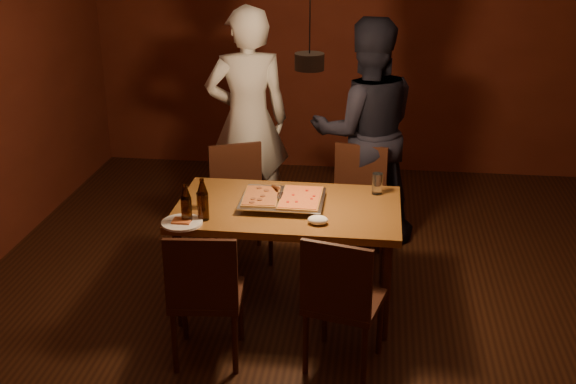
# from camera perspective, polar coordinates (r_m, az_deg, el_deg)

# --- Properties ---
(room_shell) EXTENTS (6.00, 6.00, 6.00)m
(room_shell) POSITION_cam_1_polar(r_m,az_deg,el_deg) (4.50, 1.65, 5.89)
(room_shell) COLOR #341B0E
(room_shell) RESTS_ON ground
(dining_table) EXTENTS (1.50, 0.90, 0.75)m
(dining_table) POSITION_cam_1_polar(r_m,az_deg,el_deg) (4.87, 0.00, -1.90)
(dining_table) COLOR brown
(dining_table) RESTS_ON floor
(chair_far_left) EXTENTS (0.56, 0.56, 0.49)m
(chair_far_left) POSITION_cam_1_polar(r_m,az_deg,el_deg) (5.66, -3.89, 0.03)
(chair_far_left) COLOR #38190F
(chair_far_left) RESTS_ON floor
(chair_far_right) EXTENTS (0.50, 0.50, 0.49)m
(chair_far_right) POSITION_cam_1_polar(r_m,az_deg,el_deg) (5.65, 5.44, -0.06)
(chair_far_right) COLOR #38190F
(chair_far_right) RESTS_ON floor
(chair_near_left) EXTENTS (0.46, 0.46, 0.49)m
(chair_near_left) POSITION_cam_1_polar(r_m,az_deg,el_deg) (4.31, -6.61, -7.43)
(chair_near_left) COLOR #38190F
(chair_near_left) RESTS_ON floor
(chair_near_right) EXTENTS (0.51, 0.51, 0.49)m
(chair_near_right) POSITION_cam_1_polar(r_m,az_deg,el_deg) (4.23, 4.19, -7.95)
(chair_near_right) COLOR #38190F
(chair_near_right) RESTS_ON floor
(pizza_tray) EXTENTS (0.59, 0.50, 0.05)m
(pizza_tray) POSITION_cam_1_polar(r_m,az_deg,el_deg) (4.85, -0.41, -0.73)
(pizza_tray) COLOR silver
(pizza_tray) RESTS_ON dining_table
(pizza_meat) EXTENTS (0.25, 0.38, 0.02)m
(pizza_meat) POSITION_cam_1_polar(r_m,az_deg,el_deg) (4.85, -2.14, -0.31)
(pizza_meat) COLOR maroon
(pizza_meat) RESTS_ON pizza_tray
(pizza_cheese) EXTENTS (0.27, 0.43, 0.02)m
(pizza_cheese) POSITION_cam_1_polar(r_m,az_deg,el_deg) (4.82, 1.01, -0.44)
(pizza_cheese) COLOR gold
(pizza_cheese) RESTS_ON pizza_tray
(spatula) EXTENTS (0.19, 0.25, 0.04)m
(spatula) POSITION_cam_1_polar(r_m,az_deg,el_deg) (4.84, -0.50, -0.28)
(spatula) COLOR silver
(spatula) RESTS_ON pizza_tray
(beer_bottle_a) EXTENTS (0.07, 0.07, 0.26)m
(beer_bottle_a) POSITION_cam_1_polar(r_m,az_deg,el_deg) (4.58, -8.05, -0.92)
(beer_bottle_a) COLOR black
(beer_bottle_a) RESTS_ON dining_table
(beer_bottle_b) EXTENTS (0.07, 0.07, 0.28)m
(beer_bottle_b) POSITION_cam_1_polar(r_m,az_deg,el_deg) (4.61, -6.76, -0.59)
(beer_bottle_b) COLOR black
(beer_bottle_b) RESTS_ON dining_table
(water_glass_left) EXTENTS (0.07, 0.07, 0.11)m
(water_glass_left) POSITION_cam_1_polar(r_m,az_deg,el_deg) (4.81, -6.84, -0.68)
(water_glass_left) COLOR silver
(water_glass_left) RESTS_ON dining_table
(water_glass_right) EXTENTS (0.07, 0.07, 0.15)m
(water_glass_right) POSITION_cam_1_polar(r_m,az_deg,el_deg) (5.05, 7.07, 0.65)
(water_glass_right) COLOR silver
(water_glass_right) RESTS_ON dining_table
(plate_slice) EXTENTS (0.26, 0.26, 0.03)m
(plate_slice) POSITION_cam_1_polar(r_m,az_deg,el_deg) (4.61, -8.38, -2.40)
(plate_slice) COLOR white
(plate_slice) RESTS_ON dining_table
(napkin) EXTENTS (0.13, 0.10, 0.05)m
(napkin) POSITION_cam_1_polar(r_m,az_deg,el_deg) (4.56, 2.37, -2.22)
(napkin) COLOR white
(napkin) RESTS_ON dining_table
(diner_white) EXTENTS (0.80, 0.64, 1.90)m
(diner_white) POSITION_cam_1_polar(r_m,az_deg,el_deg) (6.04, -3.20, 5.64)
(diner_white) COLOR silver
(diner_white) RESTS_ON floor
(diner_dark) EXTENTS (1.02, 0.87, 1.84)m
(diner_dark) POSITION_cam_1_polar(r_m,az_deg,el_deg) (5.88, 6.14, 4.75)
(diner_dark) COLOR black
(diner_dark) RESTS_ON floor
(pendant_lamp) EXTENTS (0.18, 0.18, 1.10)m
(pendant_lamp) POSITION_cam_1_polar(r_m,az_deg,el_deg) (4.41, 1.71, 10.40)
(pendant_lamp) COLOR black
(pendant_lamp) RESTS_ON ceiling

